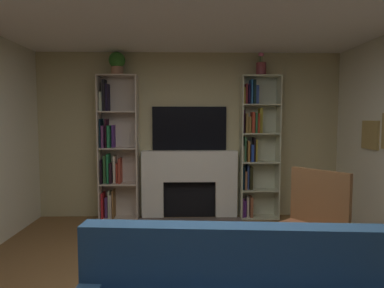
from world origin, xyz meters
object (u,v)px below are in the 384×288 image
bookshelf_right (255,146)px  vase_with_flowers (261,68)px  fireplace (190,183)px  bookshelf_left (115,151)px  tv (189,128)px  potted_plant (117,62)px  armchair (310,225)px

bookshelf_right → vase_with_flowers: 1.21m
fireplace → vase_with_flowers: size_ratio=4.55×
fireplace → bookshelf_left: bearing=179.7°
fireplace → bookshelf_right: (1.03, 0.01, 0.59)m
tv → potted_plant: size_ratio=3.38×
fireplace → bookshelf_left: bookshelf_left is taller
tv → bookshelf_left: bookshelf_left is taller
fireplace → armchair: fireplace is taller
fireplace → potted_plant: potted_plant is taller
fireplace → tv: bearing=90.0°
potted_plant → vase_with_flowers: size_ratio=0.99×
bookshelf_right → armchair: bookshelf_right is taller
bookshelf_left → potted_plant: potted_plant is taller
potted_plant → fireplace: bearing=2.2°
bookshelf_left → potted_plant: 1.36m
bookshelf_left → vase_with_flowers: size_ratio=6.39×
tv → bookshelf_left: bearing=-176.5°
fireplace → tv: size_ratio=1.37×
armchair → fireplace: bearing=120.5°
bookshelf_left → vase_with_flowers: 2.61m
armchair → potted_plant: bearing=139.5°
bookshelf_left → potted_plant: bearing=-34.3°
bookshelf_left → vase_with_flowers: (2.27, -0.05, 1.29)m
fireplace → bookshelf_right: bearing=0.5°
tv → armchair: tv is taller
bookshelf_left → vase_with_flowers: vase_with_flowers is taller
fireplace → bookshelf_right: size_ratio=0.71×
potted_plant → vase_with_flowers: 2.20m
fireplace → bookshelf_right: bookshelf_right is taller
tv → vase_with_flowers: bearing=-6.2°
fireplace → potted_plant: (-1.10, -0.04, 1.86)m
bookshelf_left → bookshelf_right: 2.21m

